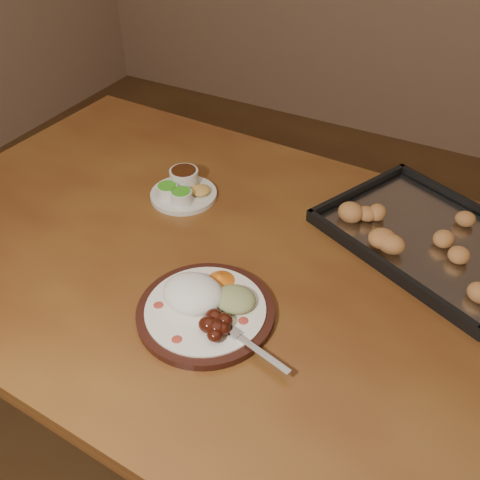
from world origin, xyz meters
The scene contains 5 objects.
ground centered at (0.00, 0.00, 0.00)m, with size 4.00×4.00×0.00m, color brown.
dining_table centered at (-0.01, -0.06, 0.65)m, with size 1.54×0.97×0.75m.
dinner_plate centered at (0.00, -0.21, 0.77)m, with size 0.31×0.24×0.06m.
condiment_saucer centered at (-0.23, 0.08, 0.77)m, with size 0.15×0.15×0.05m.
baking_tray centered at (0.31, 0.18, 0.76)m, with size 0.52×0.46×0.04m.
Camera 1 is at (0.36, -0.76, 1.46)m, focal length 40.00 mm.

